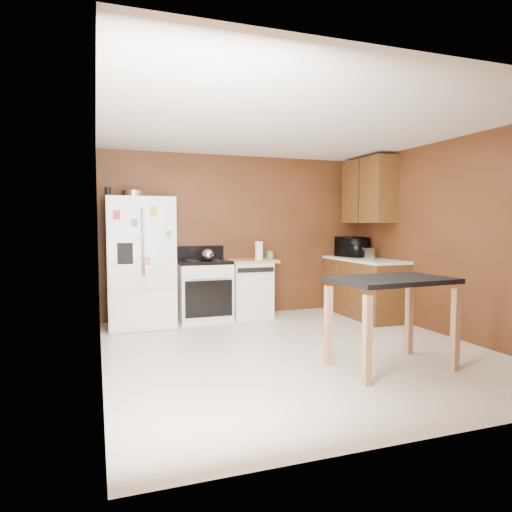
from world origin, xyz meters
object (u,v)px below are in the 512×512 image
pen_cup (108,192)px  toaster (368,253)px  paper_towel (259,251)px  refrigerator (140,262)px  dishwasher (249,288)px  microwave (352,248)px  island (391,292)px  gas_range (204,290)px  roasting_pan (134,194)px  green_canister (270,255)px  kettle (208,255)px

pen_cup → toaster: (3.74, -0.46, -0.88)m
pen_cup → paper_towel: bearing=2.2°
refrigerator → dishwasher: refrigerator is taller
microwave → toaster: bearing=162.1°
paper_towel → island: size_ratio=0.24×
microwave → refrigerator: 3.36m
microwave → gas_range: (-2.45, 0.10, -0.59)m
roasting_pan → paper_towel: roasting_pan is taller
green_canister → dishwasher: (-0.37, -0.07, -0.50)m
gas_range → dishwasher: gas_range is taller
kettle → green_canister: bearing=12.5°
toaster → roasting_pan: bearing=-166.1°
microwave → roasting_pan: bearing=75.5°
refrigerator → island: 3.50m
refrigerator → toaster: bearing=-9.6°
roasting_pan → paper_towel: (1.82, -0.01, -0.81)m
microwave → green_canister: bearing=68.1°
green_canister → refrigerator: size_ratio=0.07×
paper_towel → refrigerator: refrigerator is taller
paper_towel → green_canister: paper_towel is taller
kettle → toaster: 2.43m
green_canister → refrigerator: 2.01m
green_canister → island: bearing=-86.9°
dishwasher → pen_cup: bearing=-174.8°
toaster → refrigerator: 3.37m
pen_cup → island: (2.57, -2.65, -1.10)m
refrigerator → pen_cup: bearing=-166.3°
toaster → gas_range: bearing=-171.2°
kettle → island: size_ratio=0.15×
roasting_pan → island: bearing=-50.9°
dishwasher → toaster: bearing=-20.9°
roasting_pan → gas_range: (0.98, 0.07, -1.38)m
gas_range → island: bearing=-66.0°
green_canister → paper_towel: bearing=-145.6°
gas_range → green_canister: bearing=4.8°
refrigerator → kettle: bearing=-4.9°
paper_towel → refrigerator: bearing=179.5°
gas_range → refrigerator: bearing=-176.2°
kettle → green_canister: (1.05, 0.23, -0.04)m
microwave → island: 2.98m
island → paper_towel: bearing=98.4°
toaster → microwave: (0.04, 0.53, 0.06)m
gas_range → dishwasher: (0.72, 0.02, -0.01)m
pen_cup → paper_towel: 2.32m
paper_towel → green_canister: bearing=34.4°
pen_cup → gas_range: pen_cup is taller
pen_cup → refrigerator: pen_cup is taller
kettle → island: kettle is taller
kettle → gas_range: 0.55m
pen_cup → kettle: (1.36, 0.02, -0.87)m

